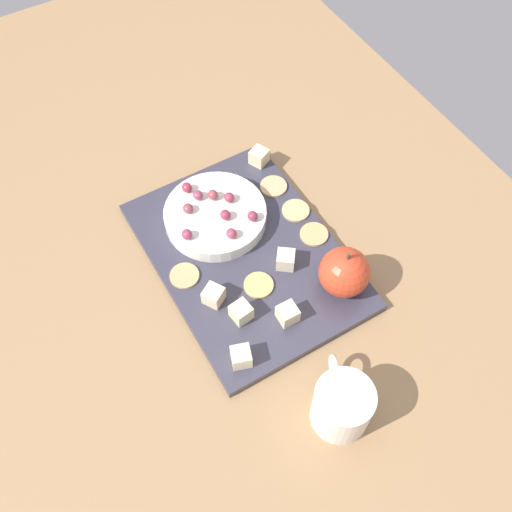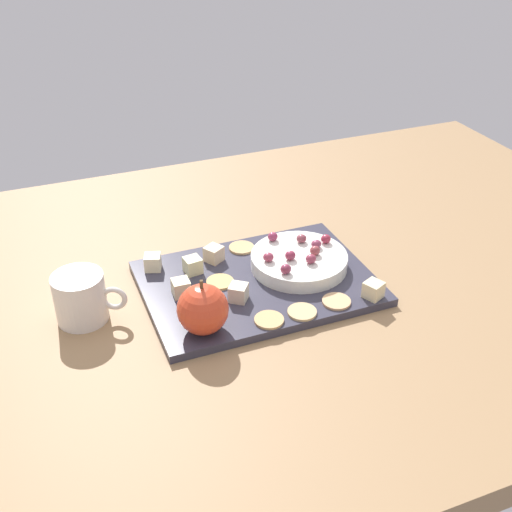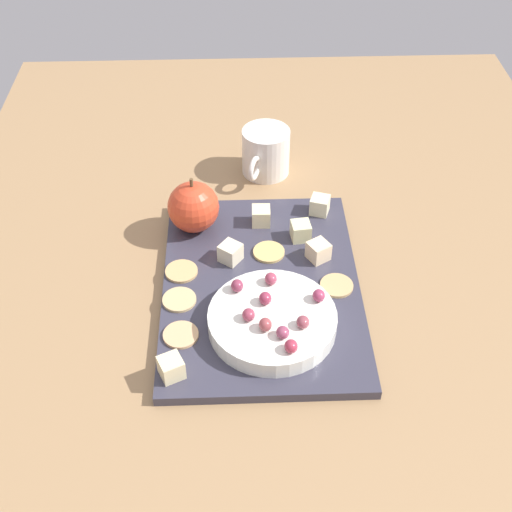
{
  "view_description": "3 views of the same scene",
  "coord_description": "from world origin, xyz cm",
  "px_view_note": "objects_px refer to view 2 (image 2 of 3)",
  "views": [
    {
      "loc": [
        -48.17,
        20.93,
        81.64
      ],
      "look_at": [
        -7.25,
        -3.19,
        7.93
      ],
      "focal_mm": 41.68,
      "sensor_mm": 36.0,
      "label": 1
    },
    {
      "loc": [
        -36.84,
        -82.44,
        63.67
      ],
      "look_at": [
        -4.7,
        -1.95,
        9.73
      ],
      "focal_mm": 44.89,
      "sensor_mm": 36.0,
      "label": 2
    },
    {
      "loc": [
        59.8,
        -5.93,
        69.86
      ],
      "look_at": [
        -5.48,
        -3.55,
        10.14
      ],
      "focal_mm": 47.78,
      "sensor_mm": 36.0,
      "label": 3
    }
  ],
  "objects_px": {
    "grape_8": "(326,239)",
    "cup": "(81,298)",
    "cheese_cube_2": "(238,293)",
    "grape_7": "(301,239)",
    "serving_dish": "(299,261)",
    "grape_6": "(316,244)",
    "apple_whole": "(203,309)",
    "cheese_cube_1": "(214,254)",
    "cheese_cube_3": "(373,290)",
    "grape_3": "(290,255)",
    "grape_5": "(286,269)",
    "cracker_0": "(269,320)",
    "platter": "(258,283)",
    "cracker_3": "(302,312)",
    "grape_2": "(311,259)",
    "grape_0": "(315,251)",
    "cracker_4": "(242,248)",
    "grape_4": "(268,257)",
    "cracker_1": "(220,282)",
    "cracker_2": "(336,301)",
    "cheese_cube_4": "(193,265)",
    "cheese_cube_5": "(181,288)",
    "grape_1": "(273,237)",
    "cheese_cube_0": "(153,262)"
  },
  "relations": [
    {
      "from": "apple_whole",
      "to": "cup",
      "type": "relative_size",
      "value": 0.71
    },
    {
      "from": "cracker_1",
      "to": "cracker_4",
      "type": "height_order",
      "value": "same"
    },
    {
      "from": "grape_3",
      "to": "grape_8",
      "type": "xyz_separation_m",
      "value": [
        0.08,
        0.03,
        -0.0
      ]
    },
    {
      "from": "cheese_cube_3",
      "to": "cracker_2",
      "type": "relative_size",
      "value": 0.6
    },
    {
      "from": "cracker_2",
      "to": "cheese_cube_4",
      "type": "bearing_deg",
      "value": 137.67
    },
    {
      "from": "cheese_cube_5",
      "to": "grape_4",
      "type": "relative_size",
      "value": 1.52
    },
    {
      "from": "cheese_cube_3",
      "to": "cracker_2",
      "type": "distance_m",
      "value": 0.06
    },
    {
      "from": "grape_1",
      "to": "grape_5",
      "type": "bearing_deg",
      "value": -101.62
    },
    {
      "from": "apple_whole",
      "to": "grape_5",
      "type": "xyz_separation_m",
      "value": [
        0.16,
        0.06,
        -0.01
      ]
    },
    {
      "from": "apple_whole",
      "to": "grape_7",
      "type": "height_order",
      "value": "apple_whole"
    },
    {
      "from": "grape_0",
      "to": "grape_5",
      "type": "xyz_separation_m",
      "value": [
        -0.07,
        -0.03,
        -0.0
      ]
    },
    {
      "from": "cheese_cube_0",
      "to": "grape_2",
      "type": "height_order",
      "value": "grape_2"
    },
    {
      "from": "grape_5",
      "to": "grape_6",
      "type": "relative_size",
      "value": 1.0
    },
    {
      "from": "serving_dish",
      "to": "grape_4",
      "type": "distance_m",
      "value": 0.06
    },
    {
      "from": "apple_whole",
      "to": "grape_7",
      "type": "xyz_separation_m",
      "value": [
        0.22,
        0.14,
        -0.01
      ]
    },
    {
      "from": "grape_7",
      "to": "grape_8",
      "type": "height_order",
      "value": "same"
    },
    {
      "from": "grape_7",
      "to": "grape_2",
      "type": "bearing_deg",
      "value": -101.98
    },
    {
      "from": "grape_2",
      "to": "grape_8",
      "type": "distance_m",
      "value": 0.07
    },
    {
      "from": "grape_6",
      "to": "grape_5",
      "type": "bearing_deg",
      "value": -146.43
    },
    {
      "from": "cheese_cube_2",
      "to": "grape_5",
      "type": "bearing_deg",
      "value": 5.68
    },
    {
      "from": "platter",
      "to": "cracker_3",
      "type": "bearing_deg",
      "value": -75.14
    },
    {
      "from": "cheese_cube_5",
      "to": "apple_whole",
      "type": "bearing_deg",
      "value": -86.83
    },
    {
      "from": "cheese_cube_5",
      "to": "grape_5",
      "type": "distance_m",
      "value": 0.17
    },
    {
      "from": "grape_8",
      "to": "cup",
      "type": "height_order",
      "value": "cup"
    },
    {
      "from": "grape_2",
      "to": "serving_dish",
      "type": "bearing_deg",
      "value": 102.79
    },
    {
      "from": "serving_dish",
      "to": "cheese_cube_2",
      "type": "height_order",
      "value": "cheese_cube_2"
    },
    {
      "from": "cheese_cube_3",
      "to": "grape_7",
      "type": "height_order",
      "value": "grape_7"
    },
    {
      "from": "cheese_cube_3",
      "to": "cracker_0",
      "type": "xyz_separation_m",
      "value": [
        -0.17,
        0.0,
        -0.01
      ]
    },
    {
      "from": "cracker_0",
      "to": "grape_7",
      "type": "bearing_deg",
      "value": 51.11
    },
    {
      "from": "cracker_2",
      "to": "cheese_cube_0",
      "type": "bearing_deg",
      "value": 140.4
    },
    {
      "from": "apple_whole",
      "to": "cheese_cube_5",
      "type": "xyz_separation_m",
      "value": [
        -0.01,
        0.1,
        -0.02
      ]
    },
    {
      "from": "serving_dish",
      "to": "grape_6",
      "type": "relative_size",
      "value": 9.22
    },
    {
      "from": "cracker_2",
      "to": "grape_1",
      "type": "distance_m",
      "value": 0.18
    },
    {
      "from": "grape_3",
      "to": "grape_5",
      "type": "xyz_separation_m",
      "value": [
        -0.02,
        -0.03,
        0.0
      ]
    },
    {
      "from": "cheese_cube_2",
      "to": "grape_1",
      "type": "distance_m",
      "value": 0.15
    },
    {
      "from": "cheese_cube_2",
      "to": "cracker_1",
      "type": "xyz_separation_m",
      "value": [
        -0.01,
        0.05,
        -0.01
      ]
    },
    {
      "from": "grape_0",
      "to": "grape_5",
      "type": "bearing_deg",
      "value": -154.07
    },
    {
      "from": "cheese_cube_5",
      "to": "grape_0",
      "type": "distance_m",
      "value": 0.23
    },
    {
      "from": "cheese_cube_4",
      "to": "cheese_cube_2",
      "type": "bearing_deg",
      "value": -67.12
    },
    {
      "from": "cracker_4",
      "to": "grape_4",
      "type": "distance_m",
      "value": 0.09
    },
    {
      "from": "cheese_cube_1",
      "to": "cheese_cube_3",
      "type": "bearing_deg",
      "value": -44.47
    },
    {
      "from": "apple_whole",
      "to": "cup",
      "type": "xyz_separation_m",
      "value": [
        -0.15,
        0.11,
        -0.01
      ]
    },
    {
      "from": "grape_8",
      "to": "cracker_0",
      "type": "bearing_deg",
      "value": -139.59
    },
    {
      "from": "cheese_cube_2",
      "to": "grape_7",
      "type": "xyz_separation_m",
      "value": [
        0.15,
        0.09,
        0.02
      ]
    },
    {
      "from": "cracker_0",
      "to": "cracker_2",
      "type": "bearing_deg",
      "value": 2.15
    },
    {
      "from": "cheese_cube_4",
      "to": "cheese_cube_5",
      "type": "xyz_separation_m",
      "value": [
        -0.04,
        -0.06,
        0.0
      ]
    },
    {
      "from": "cracker_2",
      "to": "cracker_4",
      "type": "relative_size",
      "value": 1.0
    },
    {
      "from": "cheese_cube_4",
      "to": "grape_1",
      "type": "distance_m",
      "value": 0.15
    },
    {
      "from": "cheese_cube_5",
      "to": "grape_6",
      "type": "height_order",
      "value": "grape_6"
    },
    {
      "from": "cheese_cube_5",
      "to": "grape_1",
      "type": "relative_size",
      "value": 1.52
    }
  ]
}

